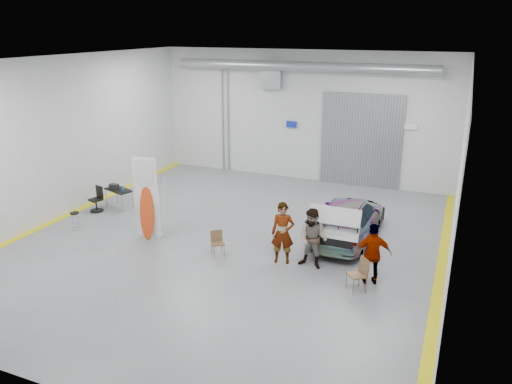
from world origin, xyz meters
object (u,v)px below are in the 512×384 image
at_px(sedan_car, 348,218).
at_px(person_b, 313,239).
at_px(person_a, 283,233).
at_px(shop_stool, 75,221).
at_px(surfboard_display, 146,205).
at_px(folding_chair_near, 218,248).
at_px(work_table, 117,189).
at_px(person_c, 373,254).
at_px(office_chair, 97,200).
at_px(folding_chair_far, 356,281).

xyz_separation_m(sedan_car, person_b, (-0.47, -2.68, 0.25)).
bearing_deg(person_a, shop_stool, 169.88).
bearing_deg(surfboard_display, folding_chair_near, -14.75).
bearing_deg(sedan_car, folding_chair_near, 41.96).
relative_size(surfboard_display, work_table, 2.29).
bearing_deg(surfboard_display, person_b, -8.74).
distance_m(person_c, surfboard_display, 7.70).
bearing_deg(person_b, work_table, 171.50).
bearing_deg(person_b, office_chair, 176.26).
relative_size(sedan_car, person_b, 2.53).
distance_m(sedan_car, office_chair, 9.83).
height_order(sedan_car, person_b, person_b).
height_order(person_a, work_table, person_a).
xyz_separation_m(folding_chair_near, shop_stool, (-5.71, -0.07, 0.07)).
xyz_separation_m(shop_stool, office_chair, (-0.54, 1.84, 0.11)).
height_order(sedan_car, folding_chair_far, sedan_car).
xyz_separation_m(sedan_car, person_a, (-1.42, -2.70, 0.29)).
height_order(sedan_car, office_chair, sedan_car).
distance_m(folding_chair_near, work_table, 6.27).
height_order(person_c, surfboard_display, surfboard_display).
distance_m(person_a, folding_chair_far, 2.73).
xyz_separation_m(person_c, surfboard_display, (-7.69, 0.18, 0.34)).
height_order(person_a, folding_chair_far, person_a).
bearing_deg(person_a, office_chair, 157.12).
bearing_deg(surfboard_display, work_table, 132.82).
distance_m(person_a, folding_chair_near, 2.21).
relative_size(person_c, folding_chair_near, 2.26).
bearing_deg(folding_chair_near, shop_stool, 140.87).
bearing_deg(person_c, surfboard_display, -21.67).
bearing_deg(folding_chair_near, folding_chair_far, -46.59).
xyz_separation_m(sedan_car, shop_stool, (-9.20, -3.11, -0.37)).
bearing_deg(person_a, surfboard_display, 168.06).
height_order(person_a, shop_stool, person_a).
relative_size(sedan_car, person_c, 2.62).
bearing_deg(work_table, office_chair, -126.43).
bearing_deg(folding_chair_near, sedan_car, 1.23).
relative_size(person_a, folding_chair_far, 2.03).
height_order(folding_chair_far, office_chair, office_chair).
distance_m(shop_stool, office_chair, 1.92).
bearing_deg(work_table, person_b, -13.36).
xyz_separation_m(person_a, shop_stool, (-7.77, -0.41, -0.65)).
xyz_separation_m(person_b, person_c, (1.84, -0.30, -0.03)).
relative_size(person_a, work_table, 1.46).
bearing_deg(surfboard_display, person_c, -11.31).
distance_m(person_a, work_table, 8.10).
height_order(person_b, office_chair, person_b).
relative_size(folding_chair_near, office_chair, 0.81).
relative_size(sedan_car, person_a, 2.43).
relative_size(sedan_car, folding_chair_far, 4.94).
xyz_separation_m(surfboard_display, office_chair, (-3.41, 1.53, -0.81)).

